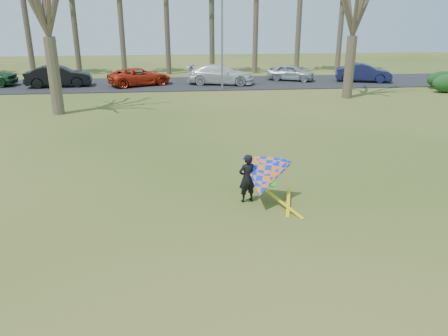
{
  "coord_description": "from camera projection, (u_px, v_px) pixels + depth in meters",
  "views": [
    {
      "loc": [
        -1.3,
        -10.1,
        5.49
      ],
      "look_at": [
        0.0,
        2.0,
        1.1
      ],
      "focal_mm": 35.0,
      "sensor_mm": 36.0,
      "label": 1
    }
  ],
  "objects": [
    {
      "name": "car_2",
      "position": [
        140.0,
        77.0,
        33.61
      ],
      "size": [
        5.23,
        3.95,
        1.32
      ],
      "primitive_type": "imported",
      "rotation": [
        0.0,
        0.0,
        1.99
      ],
      "color": "red",
      "rests_on": "parking_strip"
    },
    {
      "name": "car_5",
      "position": [
        363.0,
        73.0,
        35.31
      ],
      "size": [
        4.62,
        2.76,
        1.44
      ],
      "primitive_type": "imported",
      "rotation": [
        0.0,
        0.0,
        1.27
      ],
      "color": "#161944",
      "rests_on": "parking_strip"
    },
    {
      "name": "streetlight",
      "position": [
        224.0,
        26.0,
        30.72
      ],
      "size": [
        2.28,
        0.18,
        8.0
      ],
      "color": "gray",
      "rests_on": "ground"
    },
    {
      "name": "car_4",
      "position": [
        291.0,
        72.0,
        35.95
      ],
      "size": [
        4.13,
        3.02,
        1.31
      ],
      "primitive_type": "imported",
      "rotation": [
        0.0,
        0.0,
        1.13
      ],
      "color": "#A2AAB0",
      "rests_on": "parking_strip"
    },
    {
      "name": "kite_flyer",
      "position": [
        262.0,
        178.0,
        12.9
      ],
      "size": [
        2.13,
        2.39,
        2.02
      ],
      "color": "black",
      "rests_on": "ground"
    },
    {
      "name": "parking_strip",
      "position": [
        193.0,
        84.0,
        34.81
      ],
      "size": [
        46.0,
        7.0,
        0.06
      ],
      "primitive_type": "cube",
      "color": "black",
      "rests_on": "ground"
    },
    {
      "name": "car_1",
      "position": [
        59.0,
        76.0,
        32.96
      ],
      "size": [
        4.94,
        2.17,
        1.58
      ],
      "primitive_type": "imported",
      "rotation": [
        0.0,
        0.0,
        1.68
      ],
      "color": "black",
      "rests_on": "parking_strip"
    },
    {
      "name": "ground",
      "position": [
        232.0,
        233.0,
        11.44
      ],
      "size": [
        100.0,
        100.0,
        0.0
      ],
      "primitive_type": "plane",
      "color": "#244C10",
      "rests_on": "ground"
    },
    {
      "name": "car_3",
      "position": [
        221.0,
        74.0,
        34.12
      ],
      "size": [
        5.53,
        3.21,
        1.51
      ],
      "primitive_type": "imported",
      "rotation": [
        0.0,
        0.0,
        1.35
      ],
      "color": "silver",
      "rests_on": "parking_strip"
    },
    {
      "name": "hedge_near",
      "position": [
        443.0,
        80.0,
        32.58
      ],
      "size": [
        2.55,
        1.16,
        1.28
      ],
      "primitive_type": "ellipsoid",
      "color": "#133416",
      "rests_on": "ground"
    }
  ]
}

